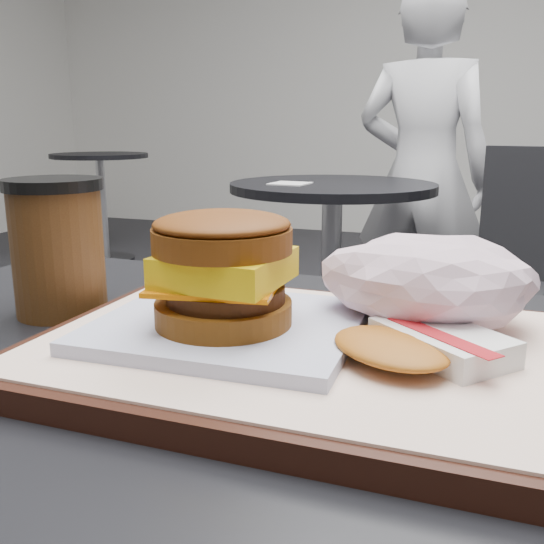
{
  "coord_description": "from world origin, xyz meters",
  "views": [
    {
      "loc": [
        0.17,
        -0.36,
        0.94
      ],
      "look_at": [
        0.01,
        0.05,
        0.83
      ],
      "focal_mm": 40.0,
      "sensor_mm": 36.0,
      "label": 1
    }
  ],
  "objects": [
    {
      "name": "neighbor_table",
      "position": [
        -0.35,
        1.65,
        0.55
      ],
      "size": [
        0.7,
        0.7,
        0.75
      ],
      "color": "black",
      "rests_on": "ground"
    },
    {
      "name": "coffee_cup",
      "position": [
        -0.2,
        0.08,
        0.83
      ],
      "size": [
        0.09,
        0.09,
        0.13
      ],
      "color": "#452710",
      "rests_on": "customer_table"
    },
    {
      "name": "breakfast_sandwich",
      "position": [
        -0.01,
        0.03,
        0.83
      ],
      "size": [
        0.2,
        0.18,
        0.09
      ],
      "color": "white",
      "rests_on": "serving_tray"
    },
    {
      "name": "bg_table_mid",
      "position": [
        -2.4,
        3.2,
        0.56
      ],
      "size": [
        0.66,
        0.66,
        0.75
      ],
      "color": "black",
      "rests_on": "ground"
    },
    {
      "name": "patron",
      "position": [
        -0.1,
        2.1,
        0.74
      ],
      "size": [
        0.59,
        0.43,
        1.47
      ],
      "primitive_type": "imported",
      "rotation": [
        0.0,
        0.0,
        2.98
      ],
      "color": "silver",
      "rests_on": "ground"
    },
    {
      "name": "hash_brown",
      "position": [
        0.13,
        0.03,
        0.8
      ],
      "size": [
        0.14,
        0.13,
        0.02
      ],
      "color": "white",
      "rests_on": "serving_tray"
    },
    {
      "name": "crumpled_wrapper",
      "position": [
        0.12,
        0.1,
        0.83
      ],
      "size": [
        0.16,
        0.13,
        0.07
      ],
      "primitive_type": null,
      "color": "white",
      "rests_on": "serving_tray"
    },
    {
      "name": "napkin",
      "position": [
        -0.47,
        1.56,
        0.75
      ],
      "size": [
        0.13,
        0.13,
        0.0
      ],
      "primitive_type": "cube",
      "rotation": [
        0.0,
        0.0,
        -0.08
      ],
      "color": "silver",
      "rests_on": "neighbor_table"
    },
    {
      "name": "neighbor_chair",
      "position": [
        0.21,
        1.6,
        0.51
      ],
      "size": [
        0.64,
        0.5,
        0.88
      ],
      "color": "#A4A4A9",
      "rests_on": "ground"
    },
    {
      "name": "serving_tray",
      "position": [
        0.04,
        0.04,
        0.78
      ],
      "size": [
        0.38,
        0.28,
        0.02
      ],
      "color": "black",
      "rests_on": "customer_table"
    }
  ]
}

